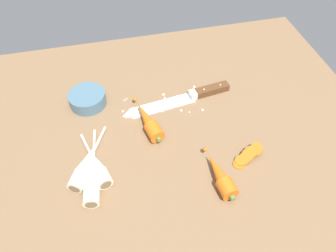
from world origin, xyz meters
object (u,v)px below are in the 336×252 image
(chefs_knife, at_px, (175,101))
(whole_carrot, at_px, (148,121))
(parsnip_front, at_px, (97,167))
(parsnip_mid_right, at_px, (85,166))
(whole_carrot_second, at_px, (220,176))
(carrot_slice_stack, at_px, (248,156))
(prep_bowl, at_px, (87,98))
(parsnip_mid_left, at_px, (92,177))

(chefs_knife, height_order, whole_carrot, whole_carrot)
(parsnip_front, bearing_deg, parsnip_mid_right, 163.72)
(whole_carrot_second, bearing_deg, chefs_knife, 97.82)
(whole_carrot_second, height_order, carrot_slice_stack, whole_carrot_second)
(prep_bowl, bearing_deg, whole_carrot_second, -49.26)
(whole_carrot_second, xyz_separation_m, parsnip_front, (-0.29, 0.10, -0.00))
(whole_carrot_second, distance_m, carrot_slice_stack, 0.10)
(whole_carrot, height_order, prep_bowl, whole_carrot)
(prep_bowl, bearing_deg, parsnip_mid_right, -95.34)
(chefs_knife, xyz_separation_m, whole_carrot_second, (0.04, -0.29, 0.01))
(whole_carrot_second, height_order, parsnip_mid_left, whole_carrot_second)
(parsnip_mid_left, relative_size, parsnip_mid_right, 1.20)
(parsnip_mid_left, bearing_deg, parsnip_mid_right, 112.50)
(parsnip_mid_left, height_order, carrot_slice_stack, parsnip_mid_left)
(whole_carrot_second, relative_size, parsnip_mid_right, 0.82)
(chefs_knife, bearing_deg, parsnip_mid_left, -140.30)
(whole_carrot_second, xyz_separation_m, carrot_slice_stack, (0.09, 0.05, -0.01))
(parsnip_front, xyz_separation_m, prep_bowl, (-0.01, 0.25, 0.00))
(parsnip_front, xyz_separation_m, parsnip_mid_right, (-0.03, 0.01, -0.00))
(parsnip_mid_right, bearing_deg, chefs_knife, 33.43)
(parsnip_mid_left, bearing_deg, chefs_knife, 39.70)
(whole_carrot, bearing_deg, parsnip_front, -142.51)
(whole_carrot, height_order, parsnip_mid_left, whole_carrot)
(chefs_knife, bearing_deg, parsnip_front, -142.43)
(chefs_knife, height_order, whole_carrot_second, whole_carrot_second)
(parsnip_front, distance_m, carrot_slice_stack, 0.39)
(whole_carrot, relative_size, parsnip_mid_left, 0.77)
(chefs_knife, relative_size, whole_carrot, 1.93)
(whole_carrot, distance_m, parsnip_front, 0.19)
(whole_carrot, distance_m, whole_carrot_second, 0.26)
(carrot_slice_stack, relative_size, prep_bowl, 0.81)
(chefs_knife, bearing_deg, prep_bowl, 167.93)
(whole_carrot_second, bearing_deg, whole_carrot, 122.74)
(parsnip_front, relative_size, carrot_slice_stack, 2.08)
(parsnip_mid_right, height_order, carrot_slice_stack, parsnip_mid_right)
(parsnip_front, relative_size, parsnip_mid_right, 0.94)
(parsnip_front, bearing_deg, whole_carrot, 37.49)
(parsnip_mid_left, xyz_separation_m, prep_bowl, (0.01, 0.28, 0.00))
(whole_carrot, xyz_separation_m, parsnip_mid_right, (-0.18, -0.11, -0.00))
(chefs_knife, xyz_separation_m, carrot_slice_stack, (0.13, -0.25, 0.01))
(whole_carrot, height_order, parsnip_mid_right, whole_carrot)
(parsnip_mid_right, bearing_deg, whole_carrot, 30.94)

